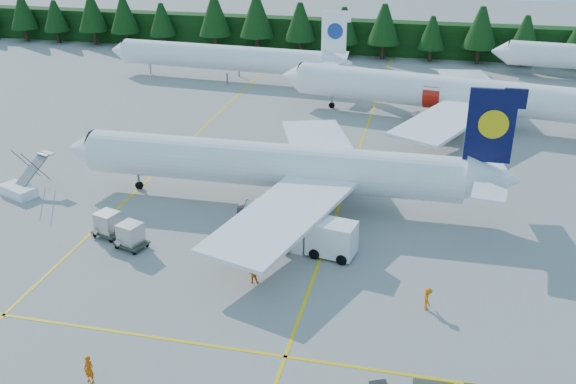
% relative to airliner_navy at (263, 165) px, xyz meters
% --- Properties ---
extents(ground, '(320.00, 320.00, 0.00)m').
position_rel_airliner_navy_xyz_m(ground, '(1.25, -15.92, -3.63)').
color(ground, gray).
rests_on(ground, ground).
extents(taxi_stripe_a, '(0.25, 120.00, 0.01)m').
position_rel_airliner_navy_xyz_m(taxi_stripe_a, '(-12.75, 4.08, -3.63)').
color(taxi_stripe_a, yellow).
rests_on(taxi_stripe_a, ground).
extents(taxi_stripe_b, '(0.25, 120.00, 0.01)m').
position_rel_airliner_navy_xyz_m(taxi_stripe_b, '(7.25, 4.08, -3.63)').
color(taxi_stripe_b, yellow).
rests_on(taxi_stripe_b, ground).
extents(taxi_stripe_cross, '(80.00, 0.25, 0.01)m').
position_rel_airliner_navy_xyz_m(taxi_stripe_cross, '(1.25, -21.92, -3.63)').
color(taxi_stripe_cross, yellow).
rests_on(taxi_stripe_cross, ground).
extents(treeline_hedge, '(220.00, 4.00, 6.00)m').
position_rel_airliner_navy_xyz_m(treeline_hedge, '(1.25, 66.08, -0.63)').
color(treeline_hedge, black).
rests_on(treeline_hedge, ground).
extents(airliner_navy, '(41.53, 34.20, 12.08)m').
position_rel_airliner_navy_xyz_m(airliner_navy, '(0.00, 0.00, 0.00)').
color(airliner_navy, white).
rests_on(airliner_navy, ground).
extents(airliner_red, '(42.37, 34.59, 12.39)m').
position_rel_airliner_navy_xyz_m(airliner_red, '(14.37, 28.68, 0.09)').
color(airliner_red, white).
rests_on(airliner_red, ground).
extents(airliner_far_left, '(39.31, 6.44, 11.43)m').
position_rel_airliner_navy_xyz_m(airliner_far_left, '(-19.06, 42.20, -0.05)').
color(airliner_far_left, white).
rests_on(airliner_far_left, ground).
extents(airstairs, '(4.37, 5.67, 3.35)m').
position_rel_airliner_navy_xyz_m(airstairs, '(-23.28, -3.91, -2.90)').
color(airstairs, white).
rests_on(airstairs, ground).
extents(service_truck, '(6.34, 3.25, 2.92)m').
position_rel_airliner_navy_xyz_m(service_truck, '(6.92, -8.56, -2.19)').
color(service_truck, white).
rests_on(service_truck, ground).
extents(uld_pair, '(5.65, 3.95, 1.87)m').
position_rel_airliner_navy_xyz_m(uld_pair, '(-9.58, -10.55, -2.38)').
color(uld_pair, '#343829').
rests_on(uld_pair, ground).
extents(crew_a, '(0.73, 0.54, 1.83)m').
position_rel_airliner_navy_xyz_m(crew_a, '(-3.54, -26.72, -2.72)').
color(crew_a, '#D85104').
rests_on(crew_a, ground).
extents(crew_b, '(0.90, 0.76, 1.63)m').
position_rel_airliner_navy_xyz_m(crew_b, '(2.98, -14.09, -2.82)').
color(crew_b, '#DE4B04').
rests_on(crew_b, ground).
extents(crew_c, '(0.63, 0.80, 1.69)m').
position_rel_airliner_navy_xyz_m(crew_c, '(15.74, -14.69, -2.79)').
color(crew_c, orange).
rests_on(crew_c, ground).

